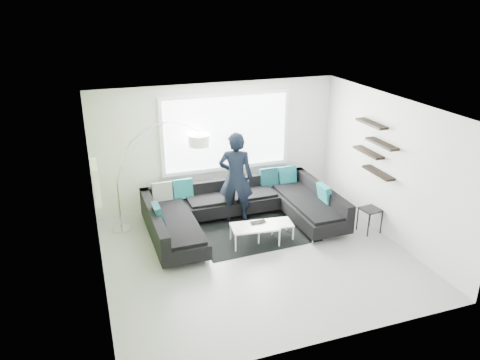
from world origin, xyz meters
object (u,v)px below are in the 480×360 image
object	(u,v)px
arc_lamp	(117,181)
side_table	(369,220)
coffee_table	(264,232)
sectional_sofa	(243,212)
laptop	(259,223)
person	(236,178)

from	to	relation	value
arc_lamp	side_table	xyz separation A→B (m)	(4.79, -1.74, -0.83)
coffee_table	sectional_sofa	bearing A→B (deg)	115.67
sectional_sofa	coffee_table	xyz separation A→B (m)	(0.22, -0.63, -0.17)
laptop	coffee_table	bearing A→B (deg)	-6.09
sectional_sofa	side_table	xyz separation A→B (m)	(2.39, -0.99, -0.11)
coffee_table	person	size ratio (longest dim) A/B	0.59
arc_lamp	person	xyz separation A→B (m)	(2.38, -0.36, -0.10)
arc_lamp	person	distance (m)	2.41
sectional_sofa	person	distance (m)	0.73
arc_lamp	side_table	bearing A→B (deg)	-22.84
arc_lamp	side_table	world-z (taller)	arc_lamp
coffee_table	arc_lamp	world-z (taller)	arc_lamp
arc_lamp	side_table	distance (m)	5.16
sectional_sofa	person	size ratio (longest dim) A/B	1.95
sectional_sofa	laptop	distance (m)	0.64
sectional_sofa	side_table	distance (m)	2.59
side_table	person	distance (m)	2.87
coffee_table	laptop	distance (m)	0.23
person	laptop	size ratio (longest dim) A/B	5.90
coffee_table	arc_lamp	size ratio (longest dim) A/B	0.54
sectional_sofa	side_table	world-z (taller)	sectional_sofa
coffee_table	person	world-z (taller)	person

